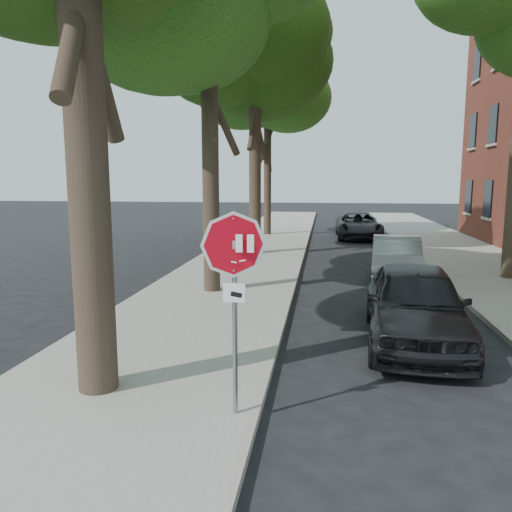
{
  "coord_description": "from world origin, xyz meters",
  "views": [
    {
      "loc": [
        0.39,
        -5.97,
        3.12
      ],
      "look_at": [
        -0.55,
        0.83,
        2.05
      ],
      "focal_mm": 35.0,
      "sensor_mm": 36.0,
      "label": 1
    }
  ],
  "objects_px": {
    "tree_mid_b": "(255,51)",
    "car_d": "(358,226)",
    "car_b": "(396,259)",
    "stop_sign": "(234,274)",
    "tree_far": "(268,100)",
    "car_a": "(415,304)"
  },
  "relations": [
    {
      "from": "stop_sign",
      "to": "car_a",
      "type": "relative_size",
      "value": 0.59
    },
    {
      "from": "stop_sign",
      "to": "tree_far",
      "type": "distance_m",
      "value": 21.88
    },
    {
      "from": "stop_sign",
      "to": "car_b",
      "type": "bearing_deg",
      "value": 71.1
    },
    {
      "from": "tree_far",
      "to": "car_b",
      "type": "distance_m",
      "value": 14.26
    },
    {
      "from": "car_a",
      "to": "tree_far",
      "type": "bearing_deg",
      "value": 109.59
    },
    {
      "from": "stop_sign",
      "to": "tree_mid_b",
      "type": "bearing_deg",
      "value": 96.95
    },
    {
      "from": "car_b",
      "to": "car_d",
      "type": "distance_m",
      "value": 11.06
    },
    {
      "from": "tree_far",
      "to": "car_b",
      "type": "xyz_separation_m",
      "value": [
        5.32,
        -11.5,
        -6.54
      ]
    },
    {
      "from": "tree_mid_b",
      "to": "car_b",
      "type": "distance_m",
      "value": 9.96
    },
    {
      "from": "tree_far",
      "to": "car_d",
      "type": "relative_size",
      "value": 1.92
    },
    {
      "from": "tree_mid_b",
      "to": "car_d",
      "type": "bearing_deg",
      "value": 54.94
    },
    {
      "from": "tree_far",
      "to": "car_b",
      "type": "relative_size",
      "value": 2.28
    },
    {
      "from": "tree_far",
      "to": "car_d",
      "type": "distance_m",
      "value": 8.18
    },
    {
      "from": "car_a",
      "to": "car_b",
      "type": "bearing_deg",
      "value": 89.71
    },
    {
      "from": "tree_far",
      "to": "car_d",
      "type": "height_order",
      "value": "tree_far"
    },
    {
      "from": "stop_sign",
      "to": "car_d",
      "type": "distance_m",
      "value": 20.93
    },
    {
      "from": "stop_sign",
      "to": "car_b",
      "type": "distance_m",
      "value": 10.27
    },
    {
      "from": "car_d",
      "to": "tree_far",
      "type": "bearing_deg",
      "value": 174.0
    },
    {
      "from": "tree_mid_b",
      "to": "car_d",
      "type": "xyz_separation_m",
      "value": [
        4.59,
        6.54,
        -7.32
      ]
    },
    {
      "from": "tree_mid_b",
      "to": "car_d",
      "type": "distance_m",
      "value": 10.84
    },
    {
      "from": "tree_mid_b",
      "to": "tree_far",
      "type": "bearing_deg",
      "value": 92.44
    },
    {
      "from": "tree_mid_b",
      "to": "car_a",
      "type": "distance_m",
      "value": 13.59
    }
  ]
}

